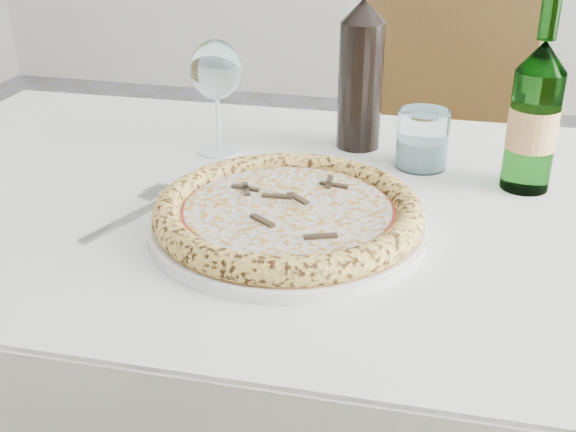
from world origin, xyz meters
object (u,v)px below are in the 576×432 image
Objects in this scene: wine_glass at (216,73)px; beer_bottle at (534,117)px; dining_table at (305,257)px; plate at (288,224)px; pizza at (288,211)px; chair_far at (422,154)px; tumbler at (422,143)px; wine_bottle at (361,73)px.

wine_glass is 0.68× the size of beer_bottle.
beer_bottle is at bearing -3.44° from wine_glass.
plate reaches higher than dining_table.
chair_far is at bearing 82.83° from pizza.
plate is at bearing -53.97° from wine_glass.
beer_bottle is (0.30, 0.22, 0.08)m from pizza.
beer_bottle is at bearing 21.43° from dining_table.
wine_bottle reaches higher than tumbler.
dining_table is at bearing -99.11° from wine_bottle.
plate is 4.02× the size of tumbler.
wine_bottle is (-0.11, 0.06, 0.09)m from tumbler.
chair_far reaches higher than plate.
dining_table is 0.16m from pizza.
dining_table is 4.76× the size of wine_bottle.
pizza is (-0.11, -0.91, 0.25)m from chair_far.
tumbler is at bearing 3.06° from wine_glass.
chair_far is 5.06× the size of wine_glass.
chair_far is at bearing 92.90° from tumbler.
tumbler is at bearing -30.50° from wine_bottle.
wine_glass is 2.06× the size of tumbler.
tumbler reaches higher than dining_table.
wine_glass is at bearing -113.98° from chair_far.
dining_table is 0.32m from wine_glass.
chair_far is 0.68m from wine_bottle.
beer_bottle reaches higher than tumbler.
tumbler is at bearing 48.22° from dining_table.
wine_bottle is at bearing 20.82° from wine_glass.
wine_bottle reaches higher than dining_table.
dining_table is at bearing -39.25° from wine_glass.
wine_bottle is at bearing 149.50° from tumbler.
wine_glass reaches higher than plate.
dining_table is at bearing -131.78° from tumbler.
wine_glass is at bearing -159.18° from wine_bottle.
pizza reaches higher than plate.
tumbler is (0.15, 0.26, 0.03)m from plate.
beer_bottle is 0.92× the size of wine_bottle.
tumbler is (0.15, 0.26, 0.01)m from pizza.
plate is 0.30m from tumbler.
pizza is at bearing -90.00° from dining_table.
wine_bottle is at bearing 83.64° from plate.
wine_bottle reaches higher than beer_bottle.
wine_bottle reaches higher than pizza.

